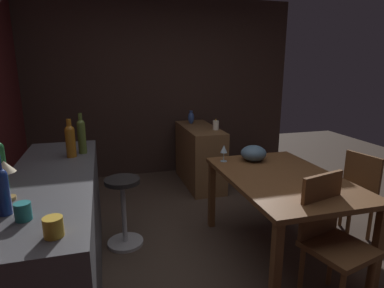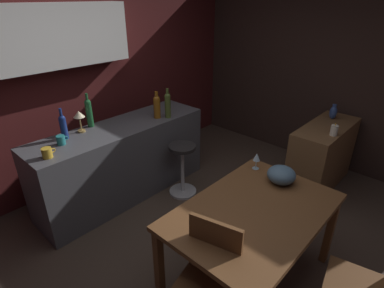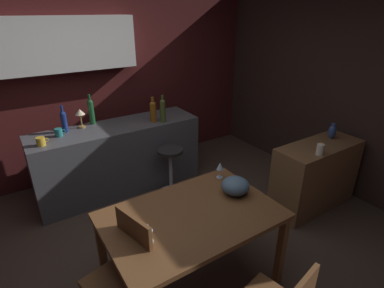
{
  "view_description": "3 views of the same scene",
  "coord_description": "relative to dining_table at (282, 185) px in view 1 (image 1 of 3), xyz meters",
  "views": [
    {
      "loc": [
        -2.3,
        1.0,
        1.68
      ],
      "look_at": [
        0.39,
        0.25,
        0.97
      ],
      "focal_mm": 30.14,
      "sensor_mm": 36.0,
      "label": 1
    },
    {
      "loc": [
        -1.75,
        -1.38,
        2.24
      ],
      "look_at": [
        0.22,
        0.44,
        0.93
      ],
      "focal_mm": 28.65,
      "sensor_mm": 36.0,
      "label": 2
    },
    {
      "loc": [
        -1.09,
        -2.09,
        2.24
      ],
      "look_at": [
        0.45,
        0.27,
        0.97
      ],
      "focal_mm": 28.15,
      "sensor_mm": 36.0,
      "label": 3
    }
  ],
  "objects": [
    {
      "name": "pillar_candle_tall",
      "position": [
        1.64,
        0.02,
        0.22
      ],
      "size": [
        0.08,
        0.08,
        0.15
      ],
      "color": "white",
      "rests_on": "sideboard_cabinet"
    },
    {
      "name": "fruit_bowl",
      "position": [
        0.49,
        0.04,
        0.16
      ],
      "size": [
        0.25,
        0.25,
        0.15
      ],
      "primitive_type": "ellipsoid",
      "color": "slate",
      "rests_on": "dining_table"
    },
    {
      "name": "vase_ceramic_blue",
      "position": [
        2.14,
        0.22,
        0.25
      ],
      "size": [
        0.09,
        0.09,
        0.19
      ],
      "color": "#334C8C",
      "rests_on": "sideboard_cabinet"
    },
    {
      "name": "dining_table",
      "position": [
        0.0,
        0.0,
        0.0
      ],
      "size": [
        1.39,
        0.92,
        0.74
      ],
      "color": "brown",
      "rests_on": "ground_plane"
    },
    {
      "name": "wine_bottle_cobalt",
      "position": [
        -0.52,
        1.97,
        0.38
      ],
      "size": [
        0.07,
        0.07,
        0.33
      ],
      "color": "navy",
      "rests_on": "kitchen_counter"
    },
    {
      "name": "counter_lamp",
      "position": [
        -0.32,
        2.0,
        0.42
      ],
      "size": [
        0.12,
        0.12,
        0.24
      ],
      "color": "#A58447",
      "rests_on": "kitchen_counter"
    },
    {
      "name": "chair_near_window",
      "position": [
        -0.6,
        -0.03,
        -0.15
      ],
      "size": [
        0.48,
        0.48,
        0.93
      ],
      "color": "brown",
      "rests_on": "ground_plane"
    },
    {
      "name": "wine_bottle_amber",
      "position": [
        0.52,
        1.72,
        0.39
      ],
      "size": [
        0.08,
        0.08,
        0.33
      ],
      "color": "#8C5114",
      "rests_on": "kitchen_counter"
    },
    {
      "name": "cup_mustard",
      "position": [
        -0.82,
        1.69,
        0.29
      ],
      "size": [
        0.13,
        0.09,
        0.09
      ],
      "color": "gold",
      "rests_on": "kitchen_counter"
    },
    {
      "name": "bar_stool",
      "position": [
        0.53,
        1.31,
        -0.31
      ],
      "size": [
        0.34,
        0.34,
        0.66
      ],
      "color": "#262323",
      "rests_on": "ground_plane"
    },
    {
      "name": "cup_teal",
      "position": [
        -0.61,
        1.86,
        0.29
      ],
      "size": [
        0.12,
        0.08,
        0.09
      ],
      "color": "teal",
      "rests_on": "kitchen_counter"
    },
    {
      "name": "wine_glass_right",
      "position": [
        0.54,
        0.33,
        0.2
      ],
      "size": [
        0.07,
        0.07,
        0.16
      ],
      "color": "silver",
      "rests_on": "dining_table"
    },
    {
      "name": "wall_side_right",
      "position": [
        2.57,
        0.74,
        0.64
      ],
      "size": [
        0.1,
        4.4,
        2.6
      ],
      "primitive_type": "cube",
      "color": "#33231E",
      "rests_on": "ground_plane"
    },
    {
      "name": "wine_bottle_olive",
      "position": [
        0.62,
        1.63,
        0.41
      ],
      "size": [
        0.07,
        0.07,
        0.36
      ],
      "color": "#475623",
      "rests_on": "kitchen_counter"
    },
    {
      "name": "sideboard_cabinet",
      "position": [
        1.88,
        0.17,
        -0.25
      ],
      "size": [
        1.1,
        0.44,
        0.82
      ],
      "primitive_type": "cube",
      "color": "brown",
      "rests_on": "ground_plane"
    },
    {
      "name": "ground_plane",
      "position": [
        0.02,
        0.44,
        -0.66
      ],
      "size": [
        9.0,
        9.0,
        0.0
      ],
      "primitive_type": "plane",
      "color": "#47382D"
    },
    {
      "name": "kitchen_counter",
      "position": [
        0.05,
        1.83,
        -0.21
      ],
      "size": [
        2.1,
        0.6,
        0.9
      ],
      "primitive_type": "cube",
      "color": "#4C4C51",
      "rests_on": "ground_plane"
    },
    {
      "name": "wine_glass_left",
      "position": [
        -0.43,
        -0.1,
        0.2
      ],
      "size": [
        0.08,
        0.08,
        0.16
      ],
      "color": "silver",
      "rests_on": "dining_table"
    },
    {
      "name": "wine_bottle_green",
      "position": [
        -0.16,
        2.07,
        0.41
      ],
      "size": [
        0.07,
        0.07,
        0.38
      ],
      "color": "#1E592D",
      "rests_on": "kitchen_counter"
    },
    {
      "name": "chair_by_doorway",
      "position": [
        0.11,
        -0.84,
        -0.2
      ],
      "size": [
        0.47,
        0.47,
        0.82
      ],
      "color": "brown",
      "rests_on": "ground_plane"
    }
  ]
}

